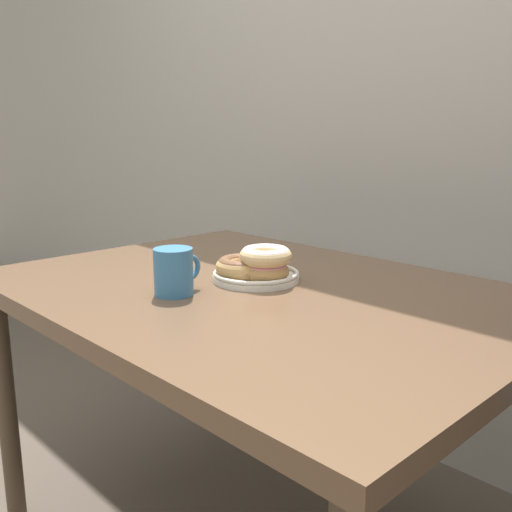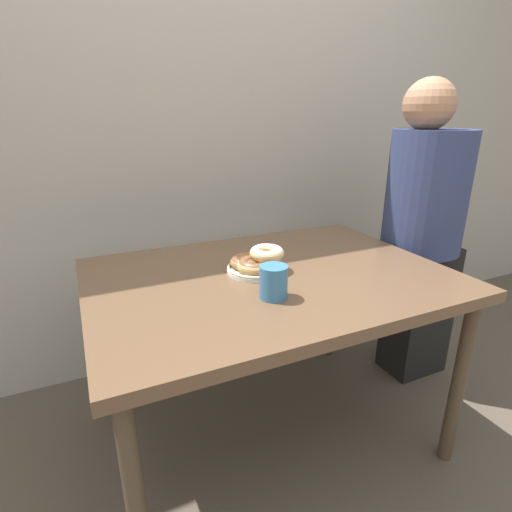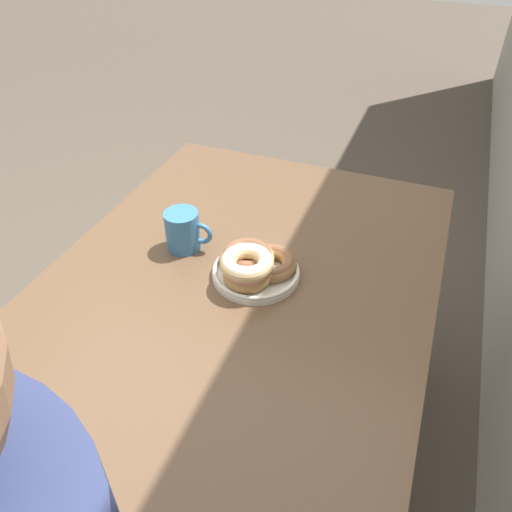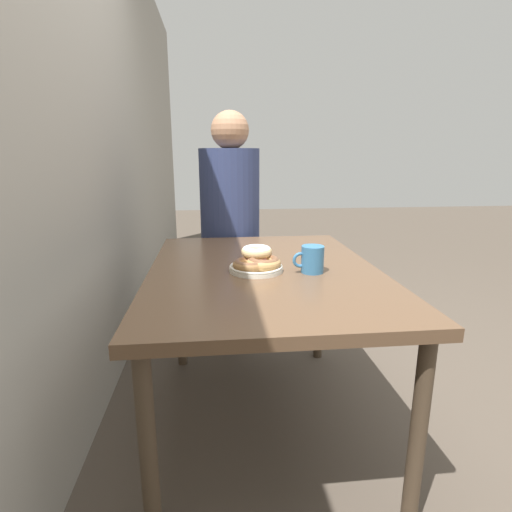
{
  "view_description": "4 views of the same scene",
  "coord_description": "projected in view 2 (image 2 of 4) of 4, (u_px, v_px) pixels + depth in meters",
  "views": [
    {
      "loc": [
        0.91,
        -0.49,
        1.06
      ],
      "look_at": [
        -0.04,
        0.42,
        0.77
      ],
      "focal_mm": 40.0,
      "sensor_mm": 36.0,
      "label": 1
    },
    {
      "loc": [
        -0.59,
        -0.77,
        1.24
      ],
      "look_at": [
        -0.04,
        0.42,
        0.77
      ],
      "focal_mm": 28.0,
      "sensor_mm": 36.0,
      "label": 2
    },
    {
      "loc": [
        0.8,
        0.75,
        1.48
      ],
      "look_at": [
        -0.04,
        0.42,
        0.77
      ],
      "focal_mm": 35.0,
      "sensor_mm": 36.0,
      "label": 3
    },
    {
      "loc": [
        -1.51,
        0.58,
        1.14
      ],
      "look_at": [
        -0.04,
        0.42,
        0.77
      ],
      "focal_mm": 28.0,
      "sensor_mm": 36.0,
      "label": 4
    }
  ],
  "objects": [
    {
      "name": "dining_table",
      "position": [
        270.0,
        291.0,
        1.42
      ],
      "size": [
        1.24,
        0.89,
        0.71
      ],
      "color": "brown",
      "rests_on": "ground_plane"
    },
    {
      "name": "wall_back",
      "position": [
        200.0,
        99.0,
        1.83
      ],
      "size": [
        8.0,
        0.05,
        2.6
      ],
      "color": "#9E998E",
      "rests_on": "ground_plane"
    },
    {
      "name": "donut_plate",
      "position": [
        258.0,
        262.0,
        1.4
      ],
      "size": [
        0.22,
        0.23,
        0.09
      ],
      "color": "silver",
      "rests_on": "dining_table"
    },
    {
      "name": "person_figure",
      "position": [
        424.0,
        230.0,
        1.8
      ],
      "size": [
        0.37,
        0.34,
        1.38
      ],
      "color": "black",
      "rests_on": "ground_plane"
    },
    {
      "name": "coffee_mug",
      "position": [
        273.0,
        281.0,
        1.2
      ],
      "size": [
        0.09,
        0.12,
        0.1
      ],
      "color": "teal",
      "rests_on": "dining_table"
    }
  ]
}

